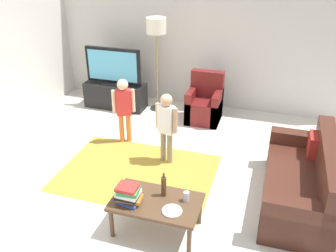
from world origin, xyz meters
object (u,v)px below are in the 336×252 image
object	(u,v)px
tv_stand	(116,95)
plate	(172,211)
tv	(113,67)
armchair	(205,105)
floor_lamp	(156,31)
coffee_table	(156,204)
soda_can	(186,196)
child_near_tv	(124,105)
couch	(304,184)
child_center	(166,122)
tv_remote	(135,190)
bottle	(164,186)
book_stack	(128,194)

from	to	relation	value
tv_stand	plate	world-z (taller)	tv_stand
tv	armchair	world-z (taller)	tv
plate	floor_lamp	bearing A→B (deg)	111.38
coffee_table	soda_can	world-z (taller)	soda_can
tv_stand	child_near_tv	world-z (taller)	child_near_tv
tv_stand	tv	size ratio (longest dim) A/B	1.09
coffee_table	tv	bearing A→B (deg)	122.17
couch	plate	bearing A→B (deg)	-141.04
armchair	child_near_tv	size ratio (longest dim) A/B	0.82
child_center	tv_remote	xyz separation A→B (m)	(0.03, -1.33, -0.23)
child_center	couch	bearing A→B (deg)	-12.18
floor_lamp	bottle	size ratio (longest dim) A/B	5.88
tv_stand	plate	bearing A→B (deg)	-56.16
tv	couch	distance (m)	4.10
coffee_table	soda_can	xyz separation A→B (m)	(0.32, 0.10, 0.11)
soda_can	plate	xyz separation A→B (m)	(-0.10, -0.22, -0.05)
child_near_tv	child_center	distance (m)	0.92
armchair	coffee_table	world-z (taller)	armchair
bottle	couch	bearing A→B (deg)	29.59
child_center	bottle	xyz separation A→B (m)	(0.38, -1.31, -0.12)
armchair	coffee_table	xyz separation A→B (m)	(0.09, -3.01, 0.07)
soda_can	floor_lamp	bearing A→B (deg)	114.30
bottle	floor_lamp	bearing A→B (deg)	110.14
book_stack	tv_remote	bearing A→B (deg)	94.75
child_center	tv_remote	world-z (taller)	child_center
floor_lamp	tv_remote	xyz separation A→B (m)	(0.78, -3.10, -1.11)
book_stack	soda_can	bearing A→B (deg)	19.92
couch	child_center	distance (m)	2.03
child_center	tv_stand	bearing A→B (deg)	134.18
floor_lamp	soda_can	size ratio (longest dim) A/B	14.83
floor_lamp	child_center	size ratio (longest dim) A/B	1.61
tv_stand	child_center	bearing A→B (deg)	-45.82
tv_stand	armchair	xyz separation A→B (m)	(1.82, -0.04, 0.05)
floor_lamp	coffee_table	distance (m)	3.58
armchair	soda_can	size ratio (longest dim) A/B	7.50
tv_stand	plate	xyz separation A→B (m)	(2.13, -3.17, 0.18)
couch	tv_remote	distance (m)	2.13
tv	coffee_table	size ratio (longest dim) A/B	1.10
child_center	tv	bearing A→B (deg)	134.56
floor_lamp	child_center	xyz separation A→B (m)	(0.75, -1.77, -0.88)
armchair	book_stack	bearing A→B (deg)	-93.51
coffee_table	bottle	size ratio (longest dim) A/B	3.30
armchair	soda_can	bearing A→B (deg)	-81.99
tv_stand	book_stack	bearing A→B (deg)	-62.87
tv_stand	couch	distance (m)	4.07
tv_stand	coffee_table	distance (m)	3.60
tv	plate	bearing A→B (deg)	-55.98
tv	tv_remote	size ratio (longest dim) A/B	6.47
coffee_table	plate	size ratio (longest dim) A/B	4.55
plate	tv	bearing A→B (deg)	124.02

